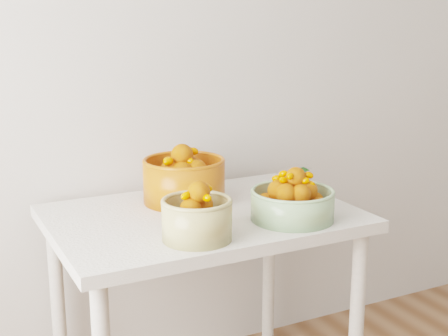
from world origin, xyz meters
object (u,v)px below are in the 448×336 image
Objects in this scene: bowl_cream at (197,217)px; bowl_orange at (184,179)px; table at (203,239)px; bowl_green at (292,201)px.

bowl_orange is at bearing 72.45° from bowl_cream.
bowl_green is at bearing -40.50° from table.
bowl_cream reaches higher than bowl_green.
bowl_orange reaches higher than bowl_cream.
bowl_green is (0.35, 0.03, -0.01)m from bowl_cream.
table is at bearing -88.57° from bowl_orange.
bowl_cream is at bearing -118.22° from table.
table is 2.66× the size of bowl_orange.
bowl_green is 0.83× the size of bowl_orange.
bowl_cream reaches higher than table.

